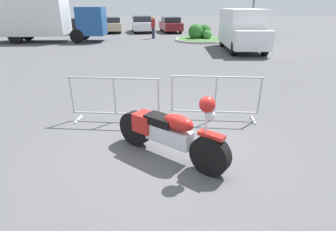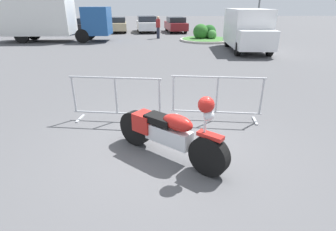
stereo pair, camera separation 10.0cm
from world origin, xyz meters
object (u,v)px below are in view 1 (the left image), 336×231
delivery_van (242,28)px  parked_car_black (82,25)px  crowd_barrier_near (115,99)px  parked_car_maroon (171,25)px  crowd_barrier_far (215,98)px  parked_car_white (142,24)px  box_truck (43,18)px  parked_car_red (20,26)px  pedestrian (153,26)px  parked_car_blue (51,25)px  parked_car_tan (112,25)px  motorcycle (169,132)px

delivery_van → parked_car_black: 16.28m
crowd_barrier_near → parked_car_maroon: 21.39m
crowd_barrier_far → parked_car_white: (-2.69, 21.47, 0.20)m
parked_car_white → crowd_barrier_near: bearing=173.6°
box_truck → parked_car_red: box_truck is taller
parked_car_maroon → pedestrian: pedestrian is taller
delivery_van → parked_car_blue: delivery_van is taller
box_truck → delivery_van: 13.80m
parked_car_black → parked_car_tan: 2.87m
delivery_van → parked_car_tan: bearing=-136.9°
parked_car_tan → pedestrian: bearing=-150.1°
parked_car_blue → parked_car_maroon: (11.38, 0.36, -0.00)m
parked_car_white → parked_car_red: bearing=85.7°
delivery_van → pedestrian: 7.96m
parked_car_maroon → parked_car_blue: bearing=84.5°
motorcycle → parked_car_maroon: bearing=126.3°
parked_car_white → crowd_barrier_far: bearing=179.8°
delivery_van → parked_car_tan: (-9.29, 11.25, -0.53)m
crowd_barrier_far → motorcycle: bearing=-125.5°
box_truck → parked_car_maroon: (9.48, 6.69, -0.92)m
crowd_barrier_near → parked_car_tan: bearing=98.5°
parked_car_tan → crowd_barrier_far: bearing=-172.9°
crowd_barrier_far → parked_car_maroon: parked_car_maroon is taller
crowd_barrier_far → delivery_van: size_ratio=0.41×
crowd_barrier_far → box_truck: size_ratio=0.27×
parked_car_white → parked_car_tan: bearing=83.7°
parked_car_white → parked_car_maroon: bearing=-101.9°
parked_car_blue → box_truck: bearing=-170.7°
crowd_barrier_near → box_truck: size_ratio=0.27×
crowd_barrier_near → crowd_barrier_far: 2.33m
parked_car_tan → box_truck: bearing=143.7°
delivery_van → parked_car_red: delivery_van is taller
crowd_barrier_near → parked_car_black: bearing=106.1°
motorcycle → parked_car_maroon: (1.32, 22.88, 0.21)m
crowd_barrier_near → crowd_barrier_far: size_ratio=1.00×
parked_car_black → parked_car_maroon: size_ratio=0.96×
motorcycle → parked_car_tan: (-4.37, 23.06, 0.21)m
motorcycle → parked_car_red: 25.94m
parked_car_red → parked_car_black: size_ratio=1.01×
box_truck → parked_car_blue: (-1.90, 6.33, -0.92)m
box_truck → parked_car_white: (6.64, 6.92, -0.88)m
delivery_van → parked_car_white: 13.02m
box_truck → parked_car_blue: box_truck is taller
crowd_barrier_far → parked_car_black: size_ratio=0.51×
crowd_barrier_near → box_truck: (-7.00, 14.55, 1.08)m
parked_car_black → parked_car_tan: parked_car_tan is taller
crowd_barrier_far → parked_car_white: parked_car_white is taller
crowd_barrier_near → parked_car_black: 21.87m
parked_car_blue → pedestrian: pedestrian is taller
parked_car_black → pedestrian: 8.42m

